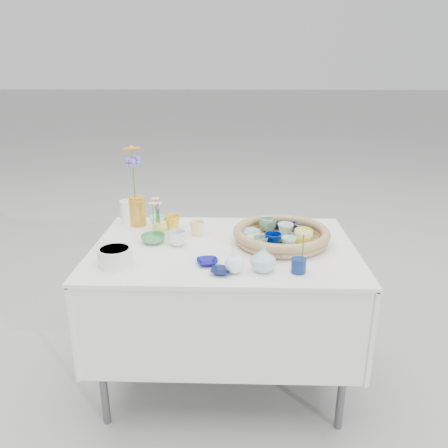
{
  "coord_description": "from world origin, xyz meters",
  "views": [
    {
      "loc": [
        0.06,
        -1.96,
        1.56
      ],
      "look_at": [
        0.0,
        0.02,
        0.87
      ],
      "focal_mm": 35.0,
      "sensor_mm": 36.0,
      "label": 1
    }
  ],
  "objects_px": {
    "display_table": "(224,376)",
    "bud_vase_seafoam": "(263,258)",
    "wicker_tray": "(281,235)",
    "tall_vase_yellow": "(138,211)"
  },
  "relations": [
    {
      "from": "display_table",
      "to": "wicker_tray",
      "type": "bearing_deg",
      "value": 10.12
    },
    {
      "from": "display_table",
      "to": "bud_vase_seafoam",
      "type": "distance_m",
      "value": 0.88
    },
    {
      "from": "display_table",
      "to": "wicker_tray",
      "type": "distance_m",
      "value": 0.85
    },
    {
      "from": "display_table",
      "to": "bud_vase_seafoam",
      "type": "bearing_deg",
      "value": -58.03
    },
    {
      "from": "display_table",
      "to": "wicker_tray",
      "type": "relative_size",
      "value": 2.66
    },
    {
      "from": "bud_vase_seafoam",
      "to": "tall_vase_yellow",
      "type": "distance_m",
      "value": 0.86
    },
    {
      "from": "bud_vase_seafoam",
      "to": "tall_vase_yellow",
      "type": "bearing_deg",
      "value": 139.06
    },
    {
      "from": "display_table",
      "to": "tall_vase_yellow",
      "type": "bearing_deg",
      "value": 148.94
    },
    {
      "from": "wicker_tray",
      "to": "bud_vase_seafoam",
      "type": "bearing_deg",
      "value": -108.22
    },
    {
      "from": "wicker_tray",
      "to": "bud_vase_seafoam",
      "type": "relative_size",
      "value": 4.15
    }
  ]
}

